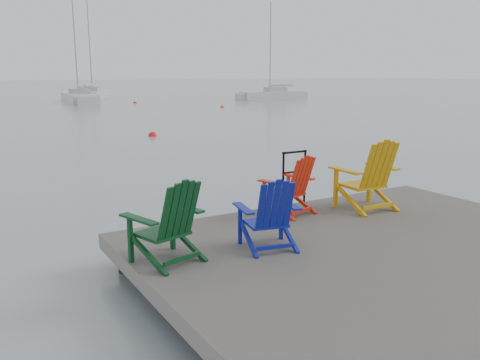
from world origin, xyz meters
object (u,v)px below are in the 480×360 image
handrail (294,172)px  chair_red (292,185)px  chair_yellow (369,175)px  buoy_d (135,103)px  chair_blue (270,213)px  sailboat_near (79,98)px  chair_green (169,221)px  sailboat_mid (92,95)px  buoy_c (222,107)px  buoy_a (153,136)px  sailboat_far (273,96)px

handrail → chair_red: size_ratio=0.98×
chair_yellow → buoy_d: 39.53m
chair_blue → sailboat_near: bearing=91.7°
chair_red → sailboat_near: sailboat_near is taller
chair_green → chair_yellow: size_ratio=0.87×
chair_yellow → sailboat_near: (5.32, 42.33, -0.72)m
chair_green → chair_yellow: (3.64, 0.56, 0.07)m
chair_green → chair_yellow: chair_yellow is taller
handrail → sailboat_mid: bearing=79.4°
sailboat_near → buoy_c: size_ratio=35.24×
chair_red → sailboat_near: bearing=66.0°
chair_yellow → buoy_a: (1.96, 14.80, -1.07)m
sailboat_mid → sailboat_far: (15.31, -11.89, 0.00)m
chair_blue → sailboat_near: (7.71, 43.09, -0.60)m
handrail → buoy_a: handrail is taller
handrail → buoy_d: bearing=75.0°
buoy_d → buoy_c: bearing=-65.9°
chair_green → sailboat_near: size_ratio=0.08×
handrail → chair_yellow: bearing=-46.2°
chair_blue → chair_red: (1.18, 1.16, 0.01)m
chair_blue → chair_yellow: 2.52m
chair_green → sailboat_far: bearing=38.2°
buoy_d → sailboat_mid: bearing=94.9°
chair_yellow → sailboat_mid: (8.31, 49.60, -0.72)m
chair_green → chair_red: bearing=5.1°
sailboat_mid → buoy_a: size_ratio=37.18×
chair_blue → sailboat_near: sailboat_near is taller
sailboat_far → buoy_a: 31.53m
sailboat_far → buoy_a: (-21.66, -22.91, -0.36)m
buoy_c → chair_red: bearing=-116.5°
chair_green → chair_yellow: bearing=-7.7°
handrail → chair_red: bearing=-129.9°
chair_blue → sailboat_far: sailboat_far is taller
chair_red → sailboat_near: (6.54, 41.93, -0.61)m
chair_red → buoy_d: chair_red is taller
sailboat_mid → buoy_c: (4.97, -20.16, -0.35)m
handrail → buoy_c: 31.89m
chair_red → buoy_a: (3.18, 14.40, -0.96)m
buoy_c → buoy_d: bearing=114.1°
chair_blue → sailboat_mid: 51.49m
buoy_a → sailboat_near: bearing=83.0°
sailboat_mid → buoy_d: bearing=-61.3°
sailboat_near → sailboat_far: bearing=-8.8°
chair_green → sailboat_near: 43.82m
handrail → chair_yellow: size_ratio=0.79×
chair_blue → sailboat_mid: sailboat_mid is taller
chair_green → sailboat_mid: bearing=60.2°
chair_red → sailboat_far: bearing=41.2°
chair_yellow → sailboat_mid: sailboat_mid is taller
buoy_c → chair_green: bearing=-119.4°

